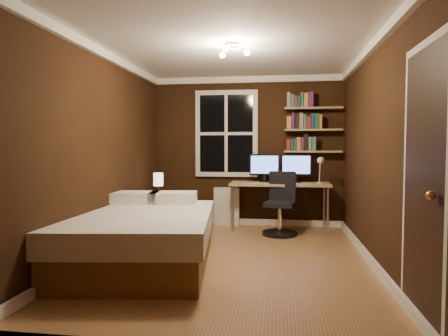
# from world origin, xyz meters

# --- Properties ---
(floor) EXTENTS (4.20, 4.20, 0.00)m
(floor) POSITION_xyz_m (0.00, 0.00, 0.00)
(floor) COLOR brown
(floor) RESTS_ON ground
(wall_back) EXTENTS (3.20, 0.04, 2.50)m
(wall_back) POSITION_xyz_m (0.00, 2.10, 1.25)
(wall_back) COLOR black
(wall_back) RESTS_ON ground
(wall_left) EXTENTS (0.04, 4.20, 2.50)m
(wall_left) POSITION_xyz_m (-1.60, 0.00, 1.25)
(wall_left) COLOR black
(wall_left) RESTS_ON ground
(wall_right) EXTENTS (0.04, 4.20, 2.50)m
(wall_right) POSITION_xyz_m (1.60, 0.00, 1.25)
(wall_right) COLOR black
(wall_right) RESTS_ON ground
(ceiling) EXTENTS (3.20, 4.20, 0.02)m
(ceiling) POSITION_xyz_m (0.00, 0.00, 2.50)
(ceiling) COLOR white
(ceiling) RESTS_ON wall_back
(window) EXTENTS (1.06, 0.06, 1.46)m
(window) POSITION_xyz_m (-0.35, 2.06, 1.55)
(window) COLOR silver
(window) RESTS_ON wall_back
(door) EXTENTS (0.03, 0.82, 2.05)m
(door) POSITION_xyz_m (1.59, -1.55, 1.02)
(door) COLOR black
(door) RESTS_ON ground
(door_knob) EXTENTS (0.06, 0.06, 0.06)m
(door_knob) POSITION_xyz_m (1.55, -1.85, 1.00)
(door_knob) COLOR #CD8F44
(door_knob) RESTS_ON door
(ceiling_fixture) EXTENTS (0.44, 0.44, 0.18)m
(ceiling_fixture) POSITION_xyz_m (0.00, -0.10, 2.40)
(ceiling_fixture) COLOR beige
(ceiling_fixture) RESTS_ON ceiling
(bookshelf_lower) EXTENTS (0.92, 0.22, 0.03)m
(bookshelf_lower) POSITION_xyz_m (1.08, 1.98, 1.25)
(bookshelf_lower) COLOR #A98452
(bookshelf_lower) RESTS_ON wall_back
(books_row_lower) EXTENTS (0.48, 0.16, 0.23)m
(books_row_lower) POSITION_xyz_m (1.08, 1.98, 1.38)
(books_row_lower) COLOR maroon
(books_row_lower) RESTS_ON bookshelf_lower
(bookshelf_middle) EXTENTS (0.92, 0.22, 0.03)m
(bookshelf_middle) POSITION_xyz_m (1.08, 1.98, 1.60)
(bookshelf_middle) COLOR #A98452
(bookshelf_middle) RESTS_ON wall_back
(books_row_middle) EXTENTS (0.54, 0.16, 0.23)m
(books_row_middle) POSITION_xyz_m (1.08, 1.98, 1.73)
(books_row_middle) COLOR navy
(books_row_middle) RESTS_ON bookshelf_middle
(bookshelf_upper) EXTENTS (0.92, 0.22, 0.03)m
(bookshelf_upper) POSITION_xyz_m (1.08, 1.98, 1.95)
(bookshelf_upper) COLOR #A98452
(bookshelf_upper) RESTS_ON wall_back
(books_row_upper) EXTENTS (0.42, 0.16, 0.23)m
(books_row_upper) POSITION_xyz_m (1.08, 1.98, 2.08)
(books_row_upper) COLOR #255832
(books_row_upper) RESTS_ON bookshelf_upper
(bed) EXTENTS (1.80, 2.32, 0.73)m
(bed) POSITION_xyz_m (-0.99, -0.36, 0.31)
(bed) COLOR brown
(bed) RESTS_ON ground
(nightstand) EXTENTS (0.48, 0.48, 0.49)m
(nightstand) POSITION_xyz_m (-1.29, 1.24, 0.25)
(nightstand) COLOR brown
(nightstand) RESTS_ON ground
(bedside_lamp) EXTENTS (0.15, 0.15, 0.44)m
(bedside_lamp) POSITION_xyz_m (-1.29, 1.24, 0.71)
(bedside_lamp) COLOR white
(bedside_lamp) RESTS_ON nightstand
(radiator) EXTENTS (0.42, 0.15, 0.64)m
(radiator) POSITION_xyz_m (-0.33, 1.99, 0.32)
(radiator) COLOR silver
(radiator) RESTS_ON ground
(desk) EXTENTS (1.58, 0.59, 0.75)m
(desk) POSITION_xyz_m (0.55, 1.78, 0.69)
(desk) COLOR #A98452
(desk) RESTS_ON ground
(monitor_left) EXTENTS (0.49, 0.12, 0.46)m
(monitor_left) POSITION_xyz_m (0.30, 1.86, 0.98)
(monitor_left) COLOR black
(monitor_left) RESTS_ON desk
(monitor_right) EXTENTS (0.49, 0.12, 0.46)m
(monitor_right) POSITION_xyz_m (0.81, 1.86, 0.98)
(monitor_right) COLOR black
(monitor_right) RESTS_ON desk
(desk_lamp) EXTENTS (0.14, 0.32, 0.44)m
(desk_lamp) POSITION_xyz_m (1.17, 1.66, 0.97)
(desk_lamp) COLOR silver
(desk_lamp) RESTS_ON desk
(office_chair) EXTENTS (0.52, 0.52, 0.95)m
(office_chair) POSITION_xyz_m (0.57, 1.38, 0.36)
(office_chair) COLOR black
(office_chair) RESTS_ON ground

